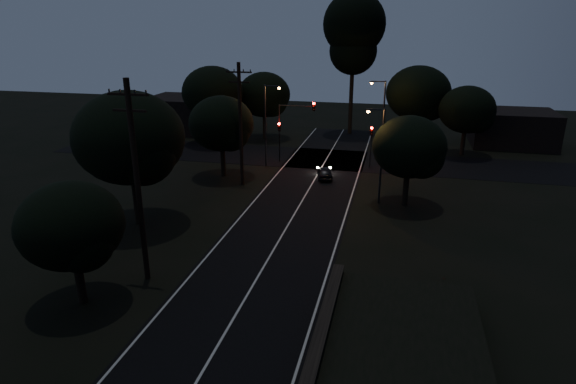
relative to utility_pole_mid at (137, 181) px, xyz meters
The scene contains 21 objects.
road_surface 18.13m from the utility_pole_mid, 69.58° to the left, with size 60.00×70.00×0.03m.
utility_pole_mid is the anchor object (origin of this frame).
utility_pole_far 17.00m from the utility_pole_mid, 90.00° to the left, with size 2.20×0.30×10.50m.
tree_left_b 3.93m from the utility_pole_mid, 120.42° to the right, with size 5.06×5.06×6.43m.
tree_left_c 8.06m from the utility_pole_mid, 121.74° to the left, with size 7.42×7.42×9.38m.
tree_left_d 19.04m from the utility_pole_mid, 96.92° to the left, with size 5.86×5.86×7.43m.
tree_far_nw 34.99m from the utility_pole_mid, 94.55° to the left, with size 6.33×6.33×8.02m.
tree_far_w 31.82m from the utility_pole_mid, 104.10° to the left, with size 7.02×7.02×8.95m.
tree_far_ne 38.05m from the utility_pole_mid, 66.36° to the left, with size 7.19×7.19×9.10m.
tree_far_e 37.76m from the utility_pole_mid, 57.64° to the left, with size 5.82×5.82×7.38m.
tree_right_a 20.60m from the utility_pole_mid, 46.36° to the left, with size 5.54×5.54×7.04m.
tall_pine 41.15m from the utility_pole_mid, 80.07° to the left, with size 7.54×7.54×17.14m.
building_left 39.72m from the utility_pole_mid, 110.73° to the left, with size 10.00×8.00×4.40m, color black.
building_right 46.19m from the utility_pole_mid, 55.62° to the left, with size 9.00×7.00×4.00m, color black.
signal_left 25.19m from the utility_pole_mid, 86.79° to the left, with size 0.28×0.35×4.10m.
signal_right 27.30m from the utility_pole_mid, 67.01° to the left, with size 0.28×0.35×4.10m.
signal_mast 25.22m from the utility_pole_mid, 82.96° to the left, with size 3.70×0.35×6.25m.
streetlight_a 23.04m from the utility_pole_mid, 88.27° to the left, with size 1.66×0.26×8.00m.
streetlight_b 31.15m from the utility_pole_mid, 68.70° to the left, with size 1.66×0.26×8.00m.
streetlight_c 19.15m from the utility_pole_mid, 51.74° to the left, with size 1.46×0.26×7.50m.
car 22.15m from the utility_pole_mid, 71.51° to the left, with size 1.29×3.21×1.09m, color black.
Camera 1 is at (7.06, -6.44, 13.52)m, focal length 30.00 mm.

